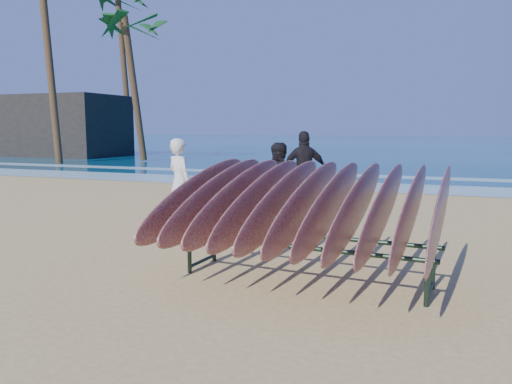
# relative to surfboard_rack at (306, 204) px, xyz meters

# --- Properties ---
(ground) EXTENTS (120.00, 120.00, 0.00)m
(ground) POSITION_rel_surfboard_rack_xyz_m (-1.00, 0.15, -0.96)
(ground) COLOR tan
(ground) RESTS_ON ground
(ocean) EXTENTS (160.00, 160.00, 0.00)m
(ocean) POSITION_rel_surfboard_rack_xyz_m (-1.00, 55.15, -0.96)
(ocean) COLOR navy
(ocean) RESTS_ON ground
(foam_near) EXTENTS (160.00, 160.00, 0.00)m
(foam_near) POSITION_rel_surfboard_rack_xyz_m (-1.00, 10.15, -0.95)
(foam_near) COLOR white
(foam_near) RESTS_ON ground
(foam_far) EXTENTS (160.00, 160.00, 0.00)m
(foam_far) POSITION_rel_surfboard_rack_xyz_m (-1.00, 13.65, -0.95)
(foam_far) COLOR white
(foam_far) RESTS_ON ground
(surfboard_rack) EXTENTS (3.38, 3.10, 1.60)m
(surfboard_rack) POSITION_rel_surfboard_rack_xyz_m (0.00, 0.00, 0.00)
(surfboard_rack) COLOR #1B2C22
(surfboard_rack) RESTS_ON ground
(person_white) EXTENTS (0.73, 0.65, 1.68)m
(person_white) POSITION_rel_surfboard_rack_xyz_m (-3.17, 2.56, -0.12)
(person_white) COLOR silver
(person_white) RESTS_ON ground
(person_dark_a) EXTENTS (0.94, 0.83, 1.61)m
(person_dark_a) POSITION_rel_surfboard_rack_xyz_m (-1.31, 3.12, -0.16)
(person_dark_a) COLOR black
(person_dark_a) RESTS_ON ground
(person_dark_b) EXTENTS (1.15, 0.85, 1.81)m
(person_dark_b) POSITION_rel_surfboard_rack_xyz_m (-1.39, 5.16, -0.06)
(person_dark_b) COLOR black
(person_dark_b) RESTS_ON ground
(building) EXTENTS (8.74, 4.85, 3.88)m
(building) POSITION_rel_surfboard_rack_xyz_m (-22.26, 20.43, 0.98)
(building) COLOR #2D2823
(building) RESTS_ON ground
(palm_mid) EXTENTS (5.20, 5.20, 7.81)m
(palm_mid) POSITION_rel_surfboard_rack_xyz_m (-14.01, 17.27, 6.01)
(palm_mid) COLOR brown
(palm_mid) RESTS_ON ground
(palm_right) EXTENTS (5.20, 5.20, 10.88)m
(palm_right) POSITION_rel_surfboard_rack_xyz_m (-18.49, 22.87, 8.97)
(palm_right) COLOR brown
(palm_right) RESTS_ON ground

